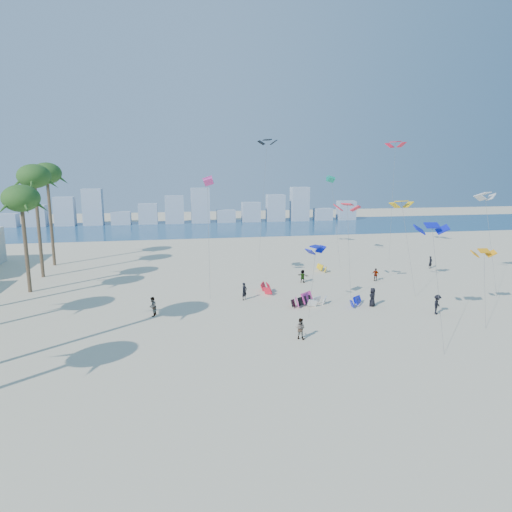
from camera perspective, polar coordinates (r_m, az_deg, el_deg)
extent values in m
plane|color=beige|center=(31.52, -0.14, -13.89)|extent=(220.00, 220.00, 0.00)
plane|color=navy|center=(101.11, -7.41, 3.49)|extent=(220.00, 220.00, 0.00)
imported|color=black|center=(46.24, -1.47, -4.47)|extent=(0.77, 0.75, 1.78)
imported|color=gray|center=(36.25, 5.59, -9.07)|extent=(1.04, 1.00, 1.69)
imported|color=black|center=(45.57, 14.46, -5.03)|extent=(1.04, 1.06, 1.84)
imported|color=gray|center=(55.66, 14.81, -2.28)|extent=(0.92, 0.87, 1.53)
imported|color=black|center=(45.00, 21.85, -5.69)|extent=(1.32, 1.33, 1.84)
imported|color=gray|center=(53.38, 5.90, -2.54)|extent=(1.35, 1.28, 1.52)
imported|color=black|center=(64.80, 21.12, -0.74)|extent=(0.71, 0.60, 1.65)
imported|color=gray|center=(42.38, -12.90, -6.23)|extent=(0.90, 1.02, 1.78)
cylinder|color=#595959|center=(42.46, 7.12, -3.14)|extent=(1.67, 3.49, 5.86)
cylinder|color=#595959|center=(48.17, 11.62, 0.65)|extent=(0.16, 2.27, 9.50)
cylinder|color=#595959|center=(50.10, 18.63, 0.86)|extent=(0.86, 2.66, 9.80)
cylinder|color=#595959|center=(47.66, -5.98, 2.38)|extent=(0.27, 3.94, 12.25)
cylinder|color=#595959|center=(63.40, 9.99, 4.34)|extent=(0.25, 5.38, 12.00)
cylinder|color=#595959|center=(44.70, 26.86, -3.60)|extent=(2.53, 4.42, 5.79)
cylinder|color=#595959|center=(65.33, 0.88, 6.98)|extent=(1.79, 2.86, 17.16)
cylinder|color=#595959|center=(55.80, 27.43, 1.49)|extent=(1.95, 6.01, 10.38)
cylinder|color=#595959|center=(37.36, 21.92, -3.58)|extent=(1.46, 5.15, 8.74)
cylinder|color=#595959|center=(69.07, 16.78, 6.66)|extent=(2.64, 5.20, 16.99)
cylinder|color=brown|center=(54.07, -27.01, 1.13)|extent=(0.40, 0.40, 10.13)
ellipsoid|color=#294F1B|center=(53.53, -27.49, 6.47)|extent=(3.80, 3.80, 2.85)
cylinder|color=brown|center=(60.72, -25.68, 3.24)|extent=(0.40, 0.40, 12.27)
ellipsoid|color=#294F1B|center=(60.30, -26.18, 9.01)|extent=(3.80, 3.80, 2.85)
cylinder|color=brown|center=(67.51, -24.43, 4.14)|extent=(0.40, 0.40, 12.51)
ellipsoid|color=#294F1B|center=(67.14, -24.86, 9.43)|extent=(3.80, 3.80, 2.85)
cube|color=#9EADBF|center=(116.74, -28.82, 3.96)|extent=(4.40, 3.00, 3.00)
cube|color=#9EADBF|center=(114.83, -25.92, 4.58)|extent=(4.40, 3.00, 4.80)
cube|color=#9EADBF|center=(113.25, -22.93, 5.20)|extent=(4.40, 3.00, 6.60)
cube|color=#9EADBF|center=(111.99, -19.85, 5.82)|extent=(4.40, 3.00, 8.40)
cube|color=#9EADBF|center=(111.40, -16.61, 4.60)|extent=(4.40, 3.00, 3.00)
cube|color=#9EADBF|center=(110.80, -13.44, 5.19)|extent=(4.40, 3.00, 4.80)
cube|color=#9EADBF|center=(110.56, -10.23, 5.78)|extent=(4.40, 3.00, 6.60)
cube|color=#9EADBF|center=(110.67, -7.02, 6.34)|extent=(4.40, 3.00, 8.40)
cube|color=#9EADBF|center=(111.46, -3.79, 5.04)|extent=(4.40, 3.00, 3.00)
cube|color=#9EADBF|center=(112.24, -0.64, 5.57)|extent=(4.40, 3.00, 4.80)
cube|color=#9EADBF|center=(113.36, 2.47, 6.07)|extent=(4.40, 3.00, 6.60)
cube|color=#9EADBF|center=(114.82, 5.51, 6.55)|extent=(4.40, 3.00, 8.40)
cube|color=#9EADBF|center=(116.90, 8.42, 5.23)|extent=(4.40, 3.00, 3.00)
cube|color=#9EADBF|center=(118.95, 11.28, 5.67)|extent=(4.40, 3.00, 4.80)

